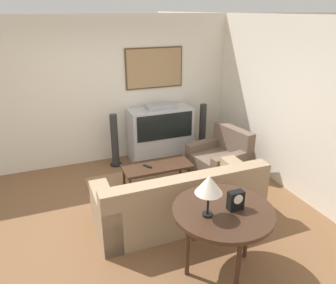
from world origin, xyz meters
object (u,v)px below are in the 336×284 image
speaker_tower_right (202,129)px  couch (180,201)px  table_lamp (209,185)px  tv (160,133)px  speaker_tower_left (115,142)px  coffee_table (157,168)px  console_table (223,215)px  armchair (220,160)px  mantel_clock (236,200)px

speaker_tower_right → couch: bearing=-124.0°
couch → table_lamp: table_lamp is taller
tv → speaker_tower_left: tv is taller
tv → speaker_tower_left: 0.91m
couch → speaker_tower_right: (1.40, 2.07, 0.17)m
coffee_table → console_table: size_ratio=1.02×
armchair → mantel_clock: (-1.07, -2.10, 0.64)m
armchair → mantel_clock: bearing=-37.7°
mantel_clock → speaker_tower_left: (-0.59, 3.13, -0.43)m
couch → console_table: size_ratio=2.11×
armchair → speaker_tower_left: 1.96m
table_lamp → speaker_tower_right: bearing=63.5°
coffee_table → speaker_tower_right: bearing=38.5°
tv → mantel_clock: 3.18m
console_table → table_lamp: table_lamp is taller
armchair → mantel_clock: mantel_clock is taller
speaker_tower_left → speaker_tower_right: 1.83m
table_lamp → speaker_tower_right: size_ratio=0.46×
tv → couch: tv is taller
couch → speaker_tower_left: bearing=-78.5°
coffee_table → console_table: 2.02m
coffee_table → table_lamp: table_lamp is taller
console_table → tv: bearing=82.0°
console_table → table_lamp: (-0.21, -0.04, 0.42)m
armchair → coffee_table: bearing=-97.2°
console_table → speaker_tower_right: (1.35, 3.09, -0.26)m
couch → coffee_table: size_ratio=2.06×
armchair → tv: bearing=-155.0°
tv → coffee_table: size_ratio=1.09×
couch → table_lamp: 1.37m
couch → coffee_table: bearing=-90.8°
couch → speaker_tower_right: size_ratio=2.28×
armchair → console_table: size_ratio=0.94×
speaker_tower_right → table_lamp: bearing=-116.5°
console_table → table_lamp: bearing=-170.0°
armchair → speaker_tower_right: bearing=160.0°
speaker_tower_right → mantel_clock: bearing=-111.5°
couch → armchair: size_ratio=2.25×
couch → tv: bearing=-103.3°
tv → couch: bearing=-103.1°
couch → mantel_clock: bearing=98.5°
tv → mantel_clock: (-0.32, -3.14, 0.39)m
armchair → console_table: armchair is taller
couch → coffee_table: couch is taller
tv → coffee_table: bearing=-113.0°
armchair → table_lamp: table_lamp is taller
speaker_tower_right → console_table: bearing=-113.6°
table_lamp → coffee_table: bearing=85.1°
tv → console_table: 3.14m
couch → coffee_table: 0.97m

